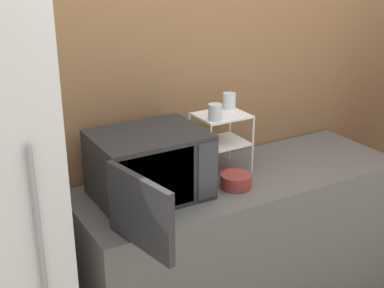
{
  "coord_description": "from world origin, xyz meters",
  "views": [
    {
      "loc": [
        -1.52,
        -1.77,
        2.08
      ],
      "look_at": [
        -0.29,
        0.34,
        1.14
      ],
      "focal_mm": 50.0,
      "sensor_mm": 36.0,
      "label": 1
    }
  ],
  "objects_px": {
    "glass_front_left": "(215,112)",
    "glass_back_right": "(229,101)",
    "bowl": "(236,181)",
    "dish_rack": "(221,130)",
    "microwave": "(149,167)"
  },
  "relations": [
    {
      "from": "microwave",
      "to": "bowl",
      "type": "height_order",
      "value": "microwave"
    },
    {
      "from": "microwave",
      "to": "bowl",
      "type": "bearing_deg",
      "value": -15.3
    },
    {
      "from": "microwave",
      "to": "glass_front_left",
      "type": "bearing_deg",
      "value": 5.43
    },
    {
      "from": "glass_front_left",
      "to": "dish_rack",
      "type": "bearing_deg",
      "value": 39.05
    },
    {
      "from": "glass_front_left",
      "to": "bowl",
      "type": "bearing_deg",
      "value": -78.14
    },
    {
      "from": "dish_rack",
      "to": "glass_front_left",
      "type": "relative_size",
      "value": 3.71
    },
    {
      "from": "glass_front_left",
      "to": "glass_back_right",
      "type": "height_order",
      "value": "same"
    },
    {
      "from": "glass_front_left",
      "to": "bowl",
      "type": "height_order",
      "value": "glass_front_left"
    },
    {
      "from": "glass_front_left",
      "to": "bowl",
      "type": "relative_size",
      "value": 0.55
    },
    {
      "from": "microwave",
      "to": "glass_front_left",
      "type": "xyz_separation_m",
      "value": [
        0.39,
        0.04,
        0.2
      ]
    },
    {
      "from": "bowl",
      "to": "dish_rack",
      "type": "bearing_deg",
      "value": 77.0
    },
    {
      "from": "microwave",
      "to": "bowl",
      "type": "relative_size",
      "value": 5.18
    },
    {
      "from": "microwave",
      "to": "glass_back_right",
      "type": "bearing_deg",
      "value": 16.48
    },
    {
      "from": "glass_back_right",
      "to": "microwave",
      "type": "bearing_deg",
      "value": -163.52
    },
    {
      "from": "bowl",
      "to": "microwave",
      "type": "bearing_deg",
      "value": 164.7
    }
  ]
}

